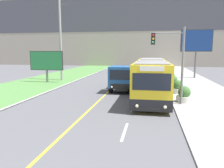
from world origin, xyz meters
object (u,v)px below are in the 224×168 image
billboard_large (196,42)px  traffic_light_mast (173,56)px  planter_round_second (178,87)px  planter_round_far (171,78)px  car_distant (153,71)px  city_bus (151,77)px  billboard_small (46,61)px  utility_pole_far (61,38)px  planter_round_third (173,82)px  planter_round_near (184,95)px  dump_truck (125,78)px

billboard_large → traffic_light_mast: bearing=-105.7°
planter_round_second → planter_round_far: bearing=89.7°
car_distant → planter_round_far: size_ratio=3.67×
city_bus → billboard_small: billboard_small is taller
billboard_small → planter_round_second: 15.85m
utility_pole_far → planter_round_second: 16.42m
traffic_light_mast → billboard_small: bearing=147.2°
city_bus → planter_round_second: (2.39, 0.98, -0.98)m
planter_round_third → traffic_light_mast: bearing=-96.4°
planter_round_near → planter_round_second: (-0.03, 3.54, -0.01)m
city_bus → planter_round_second: bearing=22.3°
city_bus → billboard_small: bearing=155.5°
traffic_light_mast → planter_round_near: bearing=37.2°
dump_truck → planter_round_third: size_ratio=5.87×
planter_round_near → planter_round_third: (-0.11, 7.07, 0.00)m
city_bus → planter_round_second: city_bus is taller
planter_round_second → planter_round_far: (0.04, 7.07, 0.00)m
traffic_light_mast → planter_round_third: 8.39m
car_distant → planter_round_third: size_ratio=3.63×
city_bus → planter_round_near: size_ratio=10.87×
planter_round_far → utility_pole_far: bearing=-179.6°
utility_pole_far → planter_round_third: 15.18m
billboard_small → utility_pole_far: bearing=66.6°
dump_truck → planter_round_third: (4.85, 2.79, -0.64)m
traffic_light_mast → dump_truck: bearing=128.2°
traffic_light_mast → billboard_small: traffic_light_mast is taller
dump_truck → car_distant: 15.72m
utility_pole_far → billboard_small: utility_pole_far is taller
city_bus → planter_round_third: city_bus is taller
planter_round_third → billboard_large: bearing=66.6°
planter_round_far → car_distant: bearing=103.2°
dump_truck → planter_round_far: dump_truck is taller
planter_round_near → planter_round_far: bearing=90.0°
city_bus → utility_pole_far: bearing=145.6°
planter_round_second → traffic_light_mast: bearing=-102.6°
billboard_small → planter_round_third: billboard_small is taller
dump_truck → billboard_small: bearing=158.3°
traffic_light_mast → billboard_small: 16.71m
car_distant → utility_pole_far: 15.82m
billboard_small → billboard_large: bearing=21.8°
dump_truck → planter_round_second: (4.92, -0.75, -0.66)m
car_distant → billboard_large: billboard_large is taller
utility_pole_far → billboard_large: size_ratio=1.62×
billboard_large → planter_round_near: 16.77m
planter_round_third → planter_round_near: bearing=-89.1°
planter_round_third → car_distant: bearing=99.1°
planter_round_far → traffic_light_mast: bearing=-95.0°
planter_round_far → dump_truck: bearing=-128.1°
car_distant → planter_round_third: 12.83m
city_bus → planter_round_third: bearing=62.9°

